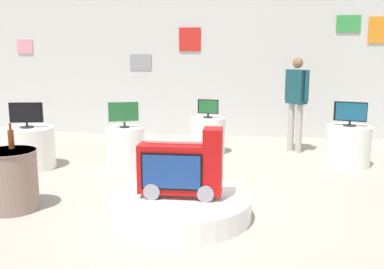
{
  "coord_description": "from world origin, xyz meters",
  "views": [
    {
      "loc": [
        0.7,
        -5.28,
        1.94
      ],
      "look_at": [
        0.0,
        0.32,
        0.86
      ],
      "focal_mm": 41.42,
      "sensor_mm": 36.0,
      "label": 1
    }
  ],
  "objects_px": {
    "display_pedestal_center_rear": "(208,135)",
    "bottle_on_side_table": "(11,138)",
    "novelty_firetruck_tv": "(182,169)",
    "tv_on_center_rear": "(208,108)",
    "side_table_round": "(11,180)",
    "shopper_browsing_near_truck": "(296,97)",
    "display_pedestal_far_right": "(125,148)",
    "tv_on_far_right": "(124,113)",
    "display_pedestal_right_rear": "(29,148)",
    "display_pedestal_left_rear": "(348,146)",
    "tv_on_left_rear": "(350,113)",
    "main_display_pedestal": "(180,207)",
    "tv_on_right_rear": "(26,114)"
  },
  "relations": [
    {
      "from": "tv_on_right_rear",
      "to": "tv_on_far_right",
      "type": "xyz_separation_m",
      "value": [
        1.59,
        0.21,
        0.02
      ]
    },
    {
      "from": "display_pedestal_left_rear",
      "to": "side_table_round",
      "type": "height_order",
      "value": "side_table_round"
    },
    {
      "from": "novelty_firetruck_tv",
      "to": "tv_on_far_right",
      "type": "bearing_deg",
      "value": 121.03
    },
    {
      "from": "tv_on_far_right",
      "to": "side_table_round",
      "type": "distance_m",
      "value": 2.32
    },
    {
      "from": "novelty_firetruck_tv",
      "to": "display_pedestal_left_rear",
      "type": "xyz_separation_m",
      "value": [
        2.45,
        2.7,
        -0.24
      ]
    },
    {
      "from": "novelty_firetruck_tv",
      "to": "tv_on_center_rear",
      "type": "relative_size",
      "value": 2.44
    },
    {
      "from": "display_pedestal_far_right",
      "to": "shopper_browsing_near_truck",
      "type": "relative_size",
      "value": 0.38
    },
    {
      "from": "tv_on_left_rear",
      "to": "display_pedestal_center_rear",
      "type": "height_order",
      "value": "tv_on_left_rear"
    },
    {
      "from": "tv_on_left_rear",
      "to": "novelty_firetruck_tv",
      "type": "bearing_deg",
      "value": -132.27
    },
    {
      "from": "novelty_firetruck_tv",
      "to": "side_table_round",
      "type": "relative_size",
      "value": 1.3
    },
    {
      "from": "novelty_firetruck_tv",
      "to": "display_pedestal_far_right",
      "type": "bearing_deg",
      "value": 120.95
    },
    {
      "from": "side_table_round",
      "to": "bottle_on_side_table",
      "type": "height_order",
      "value": "bottle_on_side_table"
    },
    {
      "from": "main_display_pedestal",
      "to": "display_pedestal_right_rear",
      "type": "height_order",
      "value": "display_pedestal_right_rear"
    },
    {
      "from": "bottle_on_side_table",
      "to": "display_pedestal_center_rear",
      "type": "bearing_deg",
      "value": 56.4
    },
    {
      "from": "tv_on_center_rear",
      "to": "shopper_browsing_near_truck",
      "type": "distance_m",
      "value": 1.69
    },
    {
      "from": "tv_on_center_rear",
      "to": "side_table_round",
      "type": "height_order",
      "value": "tv_on_center_rear"
    },
    {
      "from": "display_pedestal_center_rear",
      "to": "bottle_on_side_table",
      "type": "distance_m",
      "value": 3.9
    },
    {
      "from": "tv_on_far_right",
      "to": "shopper_browsing_near_truck",
      "type": "relative_size",
      "value": 0.28
    },
    {
      "from": "novelty_firetruck_tv",
      "to": "tv_on_left_rear",
      "type": "distance_m",
      "value": 3.65
    },
    {
      "from": "display_pedestal_center_rear",
      "to": "shopper_browsing_near_truck",
      "type": "relative_size",
      "value": 0.38
    },
    {
      "from": "display_pedestal_left_rear",
      "to": "tv_on_center_rear",
      "type": "xyz_separation_m",
      "value": [
        -2.44,
        0.63,
        0.53
      ]
    },
    {
      "from": "main_display_pedestal",
      "to": "tv_on_right_rear",
      "type": "height_order",
      "value": "tv_on_right_rear"
    },
    {
      "from": "display_pedestal_right_rear",
      "to": "side_table_round",
      "type": "xyz_separation_m",
      "value": [
        0.74,
        -1.88,
        0.04
      ]
    },
    {
      "from": "display_pedestal_far_right",
      "to": "novelty_firetruck_tv",
      "type": "bearing_deg",
      "value": -59.05
    },
    {
      "from": "display_pedestal_right_rear",
      "to": "tv_on_center_rear",
      "type": "bearing_deg",
      "value": 26.77
    },
    {
      "from": "main_display_pedestal",
      "to": "display_pedestal_left_rear",
      "type": "height_order",
      "value": "display_pedestal_left_rear"
    },
    {
      "from": "side_table_round",
      "to": "shopper_browsing_near_truck",
      "type": "relative_size",
      "value": 0.41
    },
    {
      "from": "display_pedestal_right_rear",
      "to": "display_pedestal_far_right",
      "type": "bearing_deg",
      "value": 7.5
    },
    {
      "from": "novelty_firetruck_tv",
      "to": "side_table_round",
      "type": "xyz_separation_m",
      "value": [
        -2.1,
        0.0,
        -0.2
      ]
    },
    {
      "from": "novelty_firetruck_tv",
      "to": "shopper_browsing_near_truck",
      "type": "height_order",
      "value": "shopper_browsing_near_truck"
    },
    {
      "from": "shopper_browsing_near_truck",
      "to": "side_table_round",
      "type": "bearing_deg",
      "value": -135.84
    },
    {
      "from": "tv_on_left_rear",
      "to": "bottle_on_side_table",
      "type": "height_order",
      "value": "tv_on_left_rear"
    },
    {
      "from": "display_pedestal_far_right",
      "to": "main_display_pedestal",
      "type": "bearing_deg",
      "value": -59.35
    },
    {
      "from": "novelty_firetruck_tv",
      "to": "tv_on_right_rear",
      "type": "distance_m",
      "value": 3.43
    },
    {
      "from": "display_pedestal_left_rear",
      "to": "tv_on_left_rear",
      "type": "xyz_separation_m",
      "value": [
        0.0,
        -0.0,
        0.56
      ]
    },
    {
      "from": "novelty_firetruck_tv",
      "to": "display_pedestal_right_rear",
      "type": "height_order",
      "value": "novelty_firetruck_tv"
    },
    {
      "from": "bottle_on_side_table",
      "to": "shopper_browsing_near_truck",
      "type": "relative_size",
      "value": 0.17
    },
    {
      "from": "novelty_firetruck_tv",
      "to": "tv_on_center_rear",
      "type": "bearing_deg",
      "value": 89.79
    },
    {
      "from": "display_pedestal_left_rear",
      "to": "display_pedestal_right_rear",
      "type": "relative_size",
      "value": 0.87
    },
    {
      "from": "tv_on_left_rear",
      "to": "bottle_on_side_table",
      "type": "relative_size",
      "value": 1.65
    },
    {
      "from": "display_pedestal_center_rear",
      "to": "tv_on_far_right",
      "type": "height_order",
      "value": "tv_on_far_right"
    },
    {
      "from": "tv_on_center_rear",
      "to": "shopper_browsing_near_truck",
      "type": "xyz_separation_m",
      "value": [
        1.65,
        0.33,
        0.19
      ]
    },
    {
      "from": "tv_on_center_rear",
      "to": "display_pedestal_right_rear",
      "type": "bearing_deg",
      "value": -153.23
    },
    {
      "from": "tv_on_left_rear",
      "to": "display_pedestal_left_rear",
      "type": "bearing_deg",
      "value": 105.72
    },
    {
      "from": "side_table_round",
      "to": "display_pedestal_center_rear",
      "type": "bearing_deg",
      "value": 57.58
    },
    {
      "from": "display_pedestal_far_right",
      "to": "tv_on_far_right",
      "type": "xyz_separation_m",
      "value": [
        -0.0,
        -0.0,
        0.59
      ]
    },
    {
      "from": "display_pedestal_left_rear",
      "to": "bottle_on_side_table",
      "type": "relative_size",
      "value": 2.33
    },
    {
      "from": "display_pedestal_center_rear",
      "to": "bottle_on_side_table",
      "type": "xyz_separation_m",
      "value": [
        -2.14,
        -3.22,
        0.53
      ]
    },
    {
      "from": "main_display_pedestal",
      "to": "display_pedestal_center_rear",
      "type": "xyz_separation_m",
      "value": [
        0.03,
        3.33,
        0.22
      ]
    },
    {
      "from": "tv_on_left_rear",
      "to": "bottle_on_side_table",
      "type": "xyz_separation_m",
      "value": [
        -4.58,
        -2.58,
        -0.03
      ]
    }
  ]
}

